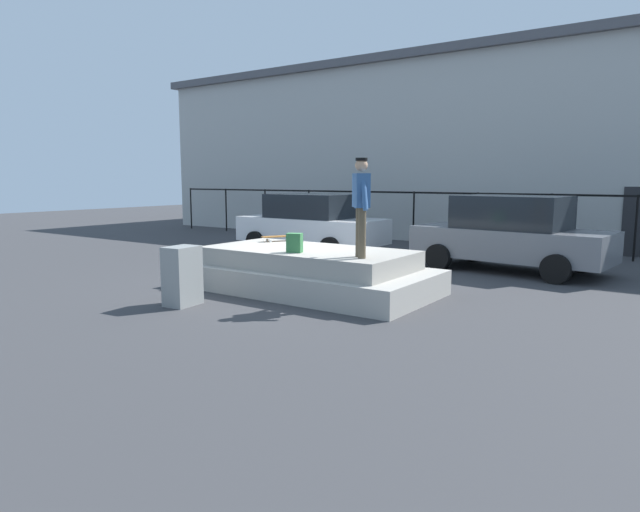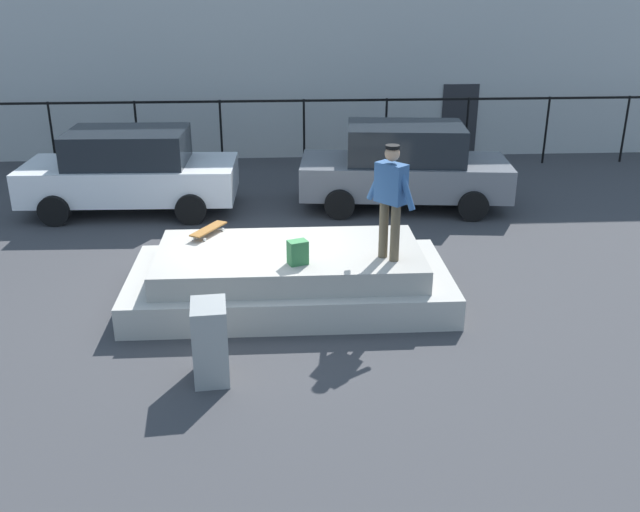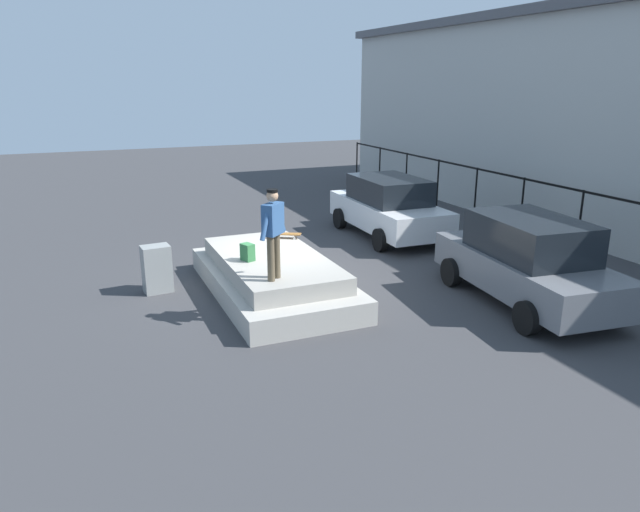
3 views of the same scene
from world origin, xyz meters
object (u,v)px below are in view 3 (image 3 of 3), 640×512
(skateboarder, at_px, (273,228))
(car_white_sedan_near, at_px, (389,207))
(car_grey_sedan_mid, at_px, (528,261))
(backpack, at_px, (248,252))
(skateboard, at_px, (284,234))
(utility_box, at_px, (157,269))

(skateboarder, bearing_deg, car_white_sedan_near, 132.87)
(car_grey_sedan_mid, bearing_deg, skateboarder, -102.41)
(skateboarder, xyz_separation_m, backpack, (-1.37, -0.13, -0.83))
(skateboard, height_order, car_white_sedan_near, car_white_sedan_near)
(backpack, relative_size, utility_box, 0.35)
(skateboard, relative_size, car_white_sedan_near, 0.18)
(skateboard, height_order, car_grey_sedan_mid, car_grey_sedan_mid)
(backpack, distance_m, utility_box, 2.16)
(car_white_sedan_near, height_order, utility_box, car_white_sedan_near)
(skateboarder, relative_size, utility_box, 1.66)
(backpack, bearing_deg, car_grey_sedan_mid, 44.02)
(skateboard, bearing_deg, backpack, -42.73)
(skateboard, distance_m, car_white_sedan_near, 4.50)
(skateboarder, distance_m, backpack, 1.61)
(skateboard, bearing_deg, car_grey_sedan_mid, 45.18)
(skateboarder, bearing_deg, car_grey_sedan_mid, 77.59)
(skateboarder, height_order, car_white_sedan_near, skateboarder)
(skateboard, xyz_separation_m, car_grey_sedan_mid, (3.93, 3.96, -0.03))
(car_grey_sedan_mid, distance_m, utility_box, 7.93)
(car_grey_sedan_mid, height_order, utility_box, car_grey_sedan_mid)
(skateboarder, xyz_separation_m, car_grey_sedan_mid, (1.13, 5.15, -0.94))
(skateboard, bearing_deg, car_white_sedan_near, 116.85)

